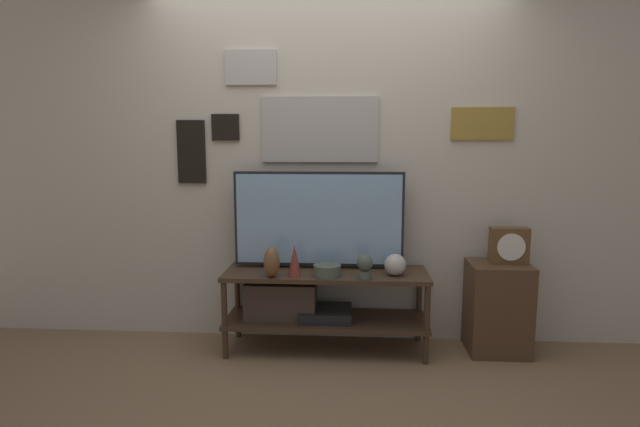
{
  "coord_description": "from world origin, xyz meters",
  "views": [
    {
      "loc": [
        0.17,
        -3.09,
        1.45
      ],
      "look_at": [
        -0.04,
        0.26,
        0.97
      ],
      "focal_mm": 28.0,
      "sensor_mm": 36.0,
      "label": 1
    }
  ],
  "objects_px": {
    "television": "(319,219)",
    "vase_round_glass": "(395,265)",
    "vase_wide_bowl": "(327,270)",
    "decorative_bust": "(365,265)",
    "vase_slim_bronze": "(294,260)",
    "vase_urn_stoneware": "(272,262)",
    "mantel_clock": "(509,246)"
  },
  "relations": [
    {
      "from": "vase_round_glass",
      "to": "decorative_bust",
      "type": "xyz_separation_m",
      "value": [
        -0.2,
        -0.09,
        0.02
      ]
    },
    {
      "from": "vase_urn_stoneware",
      "to": "vase_slim_bronze",
      "type": "bearing_deg",
      "value": 11.65
    },
    {
      "from": "vase_round_glass",
      "to": "mantel_clock",
      "type": "relative_size",
      "value": 0.57
    },
    {
      "from": "vase_round_glass",
      "to": "mantel_clock",
      "type": "bearing_deg",
      "value": 9.14
    },
    {
      "from": "vase_slim_bronze",
      "to": "vase_round_glass",
      "type": "xyz_separation_m",
      "value": [
        0.67,
        0.06,
        -0.03
      ]
    },
    {
      "from": "television",
      "to": "mantel_clock",
      "type": "distance_m",
      "value": 1.32
    },
    {
      "from": "vase_urn_stoneware",
      "to": "decorative_bust",
      "type": "bearing_deg",
      "value": -0.49
    },
    {
      "from": "vase_urn_stoneware",
      "to": "decorative_bust",
      "type": "height_order",
      "value": "vase_urn_stoneware"
    },
    {
      "from": "vase_urn_stoneware",
      "to": "television",
      "type": "bearing_deg",
      "value": 40.74
    },
    {
      "from": "television",
      "to": "vase_wide_bowl",
      "type": "relative_size",
      "value": 6.44
    },
    {
      "from": "decorative_bust",
      "to": "mantel_clock",
      "type": "xyz_separation_m",
      "value": [
        0.98,
        0.22,
        0.1
      ]
    },
    {
      "from": "television",
      "to": "mantel_clock",
      "type": "bearing_deg",
      "value": -1.69
    },
    {
      "from": "vase_slim_bronze",
      "to": "decorative_bust",
      "type": "height_order",
      "value": "vase_slim_bronze"
    },
    {
      "from": "vase_urn_stoneware",
      "to": "vase_wide_bowl",
      "type": "xyz_separation_m",
      "value": [
        0.37,
        0.04,
        -0.06
      ]
    },
    {
      "from": "vase_wide_bowl",
      "to": "decorative_bust",
      "type": "relative_size",
      "value": 1.15
    },
    {
      "from": "television",
      "to": "vase_round_glass",
      "type": "distance_m",
      "value": 0.62
    },
    {
      "from": "vase_urn_stoneware",
      "to": "mantel_clock",
      "type": "relative_size",
      "value": 0.8
    },
    {
      "from": "television",
      "to": "vase_slim_bronze",
      "type": "height_order",
      "value": "television"
    },
    {
      "from": "vase_round_glass",
      "to": "mantel_clock",
      "type": "xyz_separation_m",
      "value": [
        0.78,
        0.13,
        0.11
      ]
    },
    {
      "from": "vase_round_glass",
      "to": "decorative_bust",
      "type": "bearing_deg",
      "value": -155.08
    },
    {
      "from": "vase_slim_bronze",
      "to": "vase_urn_stoneware",
      "type": "relative_size",
      "value": 1.05
    },
    {
      "from": "vase_slim_bronze",
      "to": "vase_round_glass",
      "type": "height_order",
      "value": "vase_slim_bronze"
    },
    {
      "from": "vase_wide_bowl",
      "to": "mantel_clock",
      "type": "height_order",
      "value": "mantel_clock"
    },
    {
      "from": "vase_urn_stoneware",
      "to": "decorative_bust",
      "type": "distance_m",
      "value": 0.62
    },
    {
      "from": "vase_slim_bronze",
      "to": "television",
      "type": "bearing_deg",
      "value": 56.79
    },
    {
      "from": "television",
      "to": "vase_round_glass",
      "type": "height_order",
      "value": "television"
    },
    {
      "from": "television",
      "to": "mantel_clock",
      "type": "xyz_separation_m",
      "value": [
        1.3,
        -0.04,
        -0.16
      ]
    },
    {
      "from": "vase_wide_bowl",
      "to": "mantel_clock",
      "type": "xyz_separation_m",
      "value": [
        1.23,
        0.18,
        0.15
      ]
    },
    {
      "from": "vase_urn_stoneware",
      "to": "vase_wide_bowl",
      "type": "height_order",
      "value": "vase_urn_stoneware"
    },
    {
      "from": "decorative_bust",
      "to": "vase_slim_bronze",
      "type": "bearing_deg",
      "value": 175.62
    },
    {
      "from": "television",
      "to": "vase_urn_stoneware",
      "type": "relative_size",
      "value": 5.83
    },
    {
      "from": "vase_slim_bronze",
      "to": "decorative_bust",
      "type": "distance_m",
      "value": 0.47
    }
  ]
}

